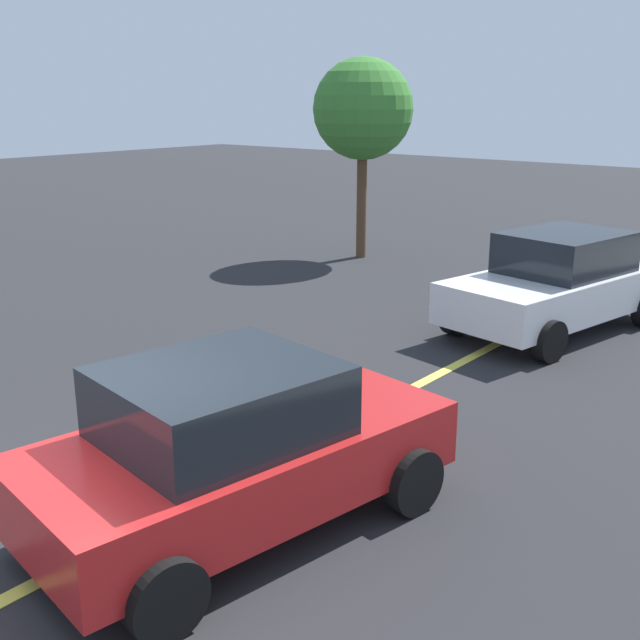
# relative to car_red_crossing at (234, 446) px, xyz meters

# --- Properties ---
(ground_plane) EXTENTS (80.00, 80.00, 0.00)m
(ground_plane) POSITION_rel_car_red_crossing_xyz_m (-1.37, 0.61, -0.79)
(ground_plane) COLOR #262628
(lane_marking_centre) EXTENTS (28.00, 0.16, 0.01)m
(lane_marking_centre) POSITION_rel_car_red_crossing_xyz_m (1.63, 0.61, -0.78)
(lane_marking_centre) COLOR #E0D14C
(car_red_crossing) EXTENTS (4.12, 2.53, 1.56)m
(car_red_crossing) POSITION_rel_car_red_crossing_xyz_m (0.00, 0.00, 0.00)
(car_red_crossing) COLOR red
(car_red_crossing) RESTS_ON ground_plane
(car_white_behind_van) EXTENTS (4.40, 2.59, 1.63)m
(car_white_behind_van) POSITION_rel_car_red_crossing_xyz_m (7.68, 0.25, 0.03)
(car_white_behind_van) COLOR white
(car_white_behind_van) RESTS_ON ground_plane
(tree_left_verge) EXTENTS (2.31, 2.31, 4.61)m
(tree_left_verge) POSITION_rel_car_red_crossing_xyz_m (10.46, 6.31, 2.64)
(tree_left_verge) COLOR #513823
(tree_left_verge) RESTS_ON ground_plane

